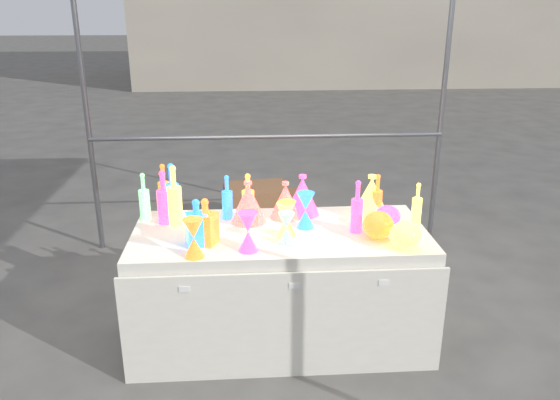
{
  "coord_description": "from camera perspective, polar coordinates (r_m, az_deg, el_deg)",
  "views": [
    {
      "loc": [
        -0.21,
        -3.08,
        2.05
      ],
      "look_at": [
        0.0,
        0.0,
        0.95
      ],
      "focal_mm": 35.0,
      "sensor_mm": 36.0,
      "label": 1
    }
  ],
  "objects": [
    {
      "name": "bottle_5",
      "position": [
        3.57,
        -14.01,
        0.34
      ],
      "size": [
        0.09,
        0.09,
        0.31
      ],
      "primitive_type": null,
      "rotation": [
        0.0,
        0.0,
        0.33
      ],
      "color": "#D52AB2",
      "rests_on": "display_table"
    },
    {
      "name": "cardboard_box_closed",
      "position": [
        5.28,
        -2.52,
        -0.75
      ],
      "size": [
        0.64,
        0.49,
        0.43
      ],
      "primitive_type": "cube",
      "rotation": [
        0.0,
        0.0,
        0.11
      ],
      "color": "#916341",
      "rests_on": "ground"
    },
    {
      "name": "globe_2",
      "position": [
        3.27,
        10.2,
        -2.72
      ],
      "size": [
        0.19,
        0.19,
        0.15
      ],
      "primitive_type": null,
      "rotation": [
        0.0,
        0.0,
        0.02
      ],
      "color": "gold",
      "rests_on": "display_table"
    },
    {
      "name": "bottle_2",
      "position": [
        3.65,
        -12.04,
        1.13
      ],
      "size": [
        0.09,
        0.09,
        0.34
      ],
      "primitive_type": null,
      "rotation": [
        0.0,
        0.0,
        -0.31
      ],
      "color": "gold",
      "rests_on": "display_table"
    },
    {
      "name": "hourglass_4",
      "position": [
        3.25,
        0.75,
        -1.92
      ],
      "size": [
        0.12,
        0.12,
        0.21
      ],
      "primitive_type": null,
      "rotation": [
        0.0,
        0.0,
        0.18
      ],
      "color": "red",
      "rests_on": "display_table"
    },
    {
      "name": "globe_3",
      "position": [
        3.42,
        11.12,
        -1.92
      ],
      "size": [
        0.2,
        0.2,
        0.13
      ],
      "primitive_type": null,
      "rotation": [
        0.0,
        0.0,
        -0.26
      ],
      "color": "blue",
      "rests_on": "display_table"
    },
    {
      "name": "bottle_6",
      "position": [
        3.48,
        -3.36,
        0.36
      ],
      "size": [
        0.09,
        0.09,
        0.31
      ],
      "primitive_type": null,
      "rotation": [
        0.0,
        0.0,
        0.14
      ],
      "color": "red",
      "rests_on": "display_table"
    },
    {
      "name": "cardboard_box_flat",
      "position": [
        6.11,
        -0.31,
        0.32
      ],
      "size": [
        0.83,
        0.67,
        0.06
      ],
      "primitive_type": "cube",
      "rotation": [
        0.0,
        0.0,
        -0.22
      ],
      "color": "#916341",
      "rests_on": "ground"
    },
    {
      "name": "lampshade_0",
      "position": [
        3.52,
        0.57,
        0.03
      ],
      "size": [
        0.24,
        0.24,
        0.24
      ],
      "primitive_type": null,
      "rotation": [
        0.0,
        0.0,
        0.17
      ],
      "color": "yellow",
      "rests_on": "display_table"
    },
    {
      "name": "lampshade_3",
      "position": [
        3.57,
        9.5,
        0.4
      ],
      "size": [
        0.31,
        0.31,
        0.28
      ],
      "primitive_type": null,
      "rotation": [
        0.0,
        0.0,
        0.34
      ],
      "color": "teal",
      "rests_on": "display_table"
    },
    {
      "name": "hourglass_1",
      "position": [
        3.04,
        -3.36,
        -3.34
      ],
      "size": [
        0.12,
        0.12,
        0.23
      ],
      "primitive_type": null,
      "rotation": [
        0.0,
        0.0,
        0.05
      ],
      "color": "blue",
      "rests_on": "display_table"
    },
    {
      "name": "globe_1",
      "position": [
        3.16,
        12.95,
        -3.78
      ],
      "size": [
        0.21,
        0.21,
        0.14
      ],
      "primitive_type": null,
      "rotation": [
        0.0,
        0.0,
        -0.22
      ],
      "color": "teal",
      "rests_on": "display_table"
    },
    {
      "name": "bottle_3",
      "position": [
        3.48,
        -12.05,
        0.29
      ],
      "size": [
        0.09,
        0.09,
        0.35
      ],
      "primitive_type": null,
      "rotation": [
        0.0,
        0.0,
        0.04
      ],
      "color": "blue",
      "rests_on": "display_table"
    },
    {
      "name": "hourglass_0",
      "position": [
        3.0,
        -9.01,
        -3.96
      ],
      "size": [
        0.12,
        0.12,
        0.22
      ],
      "primitive_type": null,
      "rotation": [
        0.0,
        0.0,
        0.13
      ],
      "color": "gold",
      "rests_on": "display_table"
    },
    {
      "name": "bottle_10",
      "position": [
        3.31,
        8.06,
        -0.67
      ],
      "size": [
        0.08,
        0.08,
        0.33
      ],
      "primitive_type": null,
      "rotation": [
        0.0,
        0.0,
        -0.05
      ],
      "color": "blue",
      "rests_on": "display_table"
    },
    {
      "name": "hourglass_3",
      "position": [
        3.13,
        0.67,
        -2.98
      ],
      "size": [
        0.1,
        0.1,
        0.19
      ],
      "primitive_type": null,
      "rotation": [
        0.0,
        0.0,
        0.01
      ],
      "color": "#D52AB2",
      "rests_on": "display_table"
    },
    {
      "name": "bottle_7",
      "position": [
        3.5,
        -5.54,
        0.31
      ],
      "size": [
        0.07,
        0.07,
        0.29
      ],
      "primitive_type": null,
      "rotation": [
        0.0,
        0.0,
        0.08
      ],
      "color": "green",
      "rests_on": "display_table"
    },
    {
      "name": "decanter_1",
      "position": [
        3.15,
        -7.78,
        -2.22
      ],
      "size": [
        0.15,
        0.15,
        0.28
      ],
      "primitive_type": null,
      "rotation": [
        0.0,
        0.0,
        -0.42
      ],
      "color": "gold",
      "rests_on": "display_table"
    },
    {
      "name": "hourglass_2",
      "position": [
        3.22,
        0.56,
        -2.11
      ],
      "size": [
        0.13,
        0.13,
        0.21
      ],
      "primitive_type": null,
      "rotation": [
        0.0,
        0.0,
        0.24
      ],
      "color": "teal",
      "rests_on": "display_table"
    },
    {
      "name": "bottle_1",
      "position": [
        3.53,
        -11.2,
        0.88
      ],
      "size": [
        0.11,
        0.11,
        0.37
      ],
      "primitive_type": null,
      "rotation": [
        0.0,
        0.0,
        -0.23
      ],
      "color": "green",
      "rests_on": "display_table"
    },
    {
      "name": "decanter_2",
      "position": [
        3.14,
        -8.69,
        -2.3
      ],
      "size": [
        0.14,
        0.14,
        0.28
      ],
      "primitive_type": null,
      "rotation": [
        0.0,
        0.0,
        0.24
      ],
      "color": "green",
      "rests_on": "display_table"
    },
    {
      "name": "bottle_9",
      "position": [
        3.53,
        10.1,
        0.33
      ],
      "size": [
        0.08,
        0.08,
        0.3
      ],
      "primitive_type": null,
      "rotation": [
        0.0,
        0.0,
        0.18
      ],
      "color": "gold",
      "rests_on": "display_table"
    },
    {
      "name": "bottle_4",
      "position": [
        3.45,
        -10.98,
        0.52
      ],
      "size": [
        0.11,
        0.11,
        0.38
      ],
      "primitive_type": null,
      "rotation": [
        0.0,
        0.0,
        -0.22
      ],
      "color": "teal",
      "rests_on": "display_table"
    },
    {
      "name": "ground",
      "position": [
        3.7,
        -0.0,
        -13.99
      ],
      "size": [
        80.0,
        80.0,
        0.0
      ],
      "primitive_type": "plane",
      "color": "slate",
      "rests_on": "ground"
    },
    {
      "name": "display_table",
      "position": [
        3.5,
        0.01,
        -8.96
      ],
      "size": [
        1.84,
        0.83,
        0.75
      ],
      "color": "white",
      "rests_on": "ground"
    },
    {
      "name": "lampshade_1",
      "position": [
        3.44,
        -3.33,
        -0.18
      ],
      "size": [
        0.26,
        0.26,
        0.27
      ],
      "primitive_type": null,
      "rotation": [
        0.0,
        0.0,
        -0.15
      ],
      "color": "yellow",
      "rests_on": "display_table"
    },
    {
      "name": "bottle_11",
      "position": [
        3.49,
        14.13,
        -0.41
      ],
      "size": [
        0.07,
        0.07,
        0.28
      ],
      "primitive_type": null,
      "rotation": [
        0.0,
        0.0,
        -0.18
      ],
      "color": "teal",
      "rests_on": "display_table"
    },
    {
      "name": "lampshade_2",
      "position": [
        3.57,
        2.36,
        0.57
      ],
      "size": [
        0.27,
        0.27,
        0.27
      ],
      "primitive_type": null,
      "rotation": [
        0.0,
        0.0,
        0.23
      ],
      "color": "blue",
      "rests_on": "display_table"
    },
    {
      "name": "hourglass_5",
      "position": [
        3.36,
        2.68,
        -1.06
      ],
      "size": [
        0.14,
        0.14,
        0.23
      ],
      "primitive_type": null,
      "rotation": [
        0.0,
        0.0,
        0.24
      ],
      "color": "green",
      "rests_on": "display_table"
    }
  ]
}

